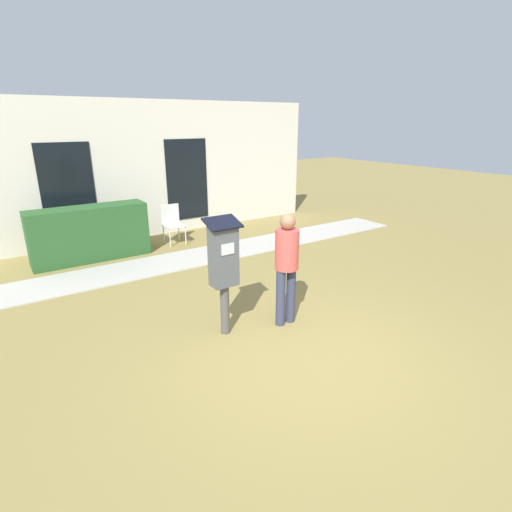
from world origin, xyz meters
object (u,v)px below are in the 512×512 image
at_px(person_standing, 287,261).
at_px(outdoor_chair_middle, 172,221).
at_px(parking_meter, 224,262).
at_px(outdoor_chair_left, 113,228).

relative_size(person_standing, outdoor_chair_middle, 1.76).
height_order(parking_meter, outdoor_chair_middle, parking_meter).
distance_m(person_standing, outdoor_chair_middle, 4.58).
xyz_separation_m(outdoor_chair_left, outdoor_chair_middle, (1.30, -0.13, 0.00)).
height_order(person_standing, outdoor_chair_middle, person_standing).
xyz_separation_m(parking_meter, outdoor_chair_left, (-0.21, 4.45, -0.49)).
bearing_deg(parking_meter, person_standing, -15.40).
xyz_separation_m(person_standing, outdoor_chair_left, (-1.05, 4.69, -0.40)).
distance_m(parking_meter, outdoor_chair_left, 4.49).
bearing_deg(person_standing, parking_meter, 164.91).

